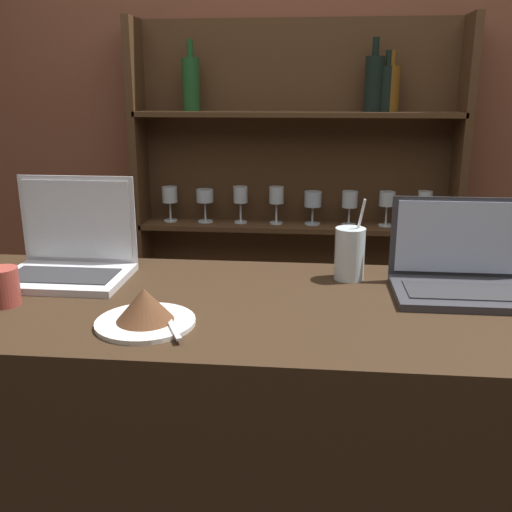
# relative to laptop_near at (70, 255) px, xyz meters

# --- Properties ---
(bar_counter) EXTENTS (1.83, 0.63, 1.05)m
(bar_counter) POSITION_rel_laptop_near_xyz_m (0.57, -0.14, -0.58)
(bar_counter) COLOR black
(bar_counter) RESTS_ON ground_plane
(back_wall) EXTENTS (7.00, 0.06, 2.70)m
(back_wall) POSITION_rel_laptop_near_xyz_m (0.57, 1.04, 0.24)
(back_wall) COLOR brown
(back_wall) RESTS_ON ground_plane
(back_shelf) EXTENTS (1.30, 0.18, 1.79)m
(back_shelf) POSITION_rel_laptop_near_xyz_m (0.55, 0.96, -0.16)
(back_shelf) COLOR #472D19
(back_shelf) RESTS_ON ground_plane
(laptop_near) EXTENTS (0.31, 0.23, 0.25)m
(laptop_near) POSITION_rel_laptop_near_xyz_m (0.00, 0.00, 0.00)
(laptop_near) COLOR silver
(laptop_near) RESTS_ON bar_counter
(laptop_far) EXTENTS (0.34, 0.22, 0.22)m
(laptop_far) POSITION_rel_laptop_near_xyz_m (0.99, -0.03, -0.01)
(laptop_far) COLOR #333338
(laptop_far) RESTS_ON bar_counter
(cake_plate) EXTENTS (0.21, 0.21, 0.08)m
(cake_plate) POSITION_rel_laptop_near_xyz_m (0.28, -0.30, -0.02)
(cake_plate) COLOR silver
(cake_plate) RESTS_ON bar_counter
(water_glass) EXTENTS (0.08, 0.08, 0.21)m
(water_glass) POSITION_rel_laptop_near_xyz_m (0.72, 0.05, 0.01)
(water_glass) COLOR silver
(water_glass) RESTS_ON bar_counter
(coffee_cup) EXTENTS (0.07, 0.07, 0.09)m
(coffee_cup) POSITION_rel_laptop_near_xyz_m (-0.06, -0.22, -0.01)
(coffee_cup) COLOR #993D33
(coffee_cup) RESTS_ON bar_counter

